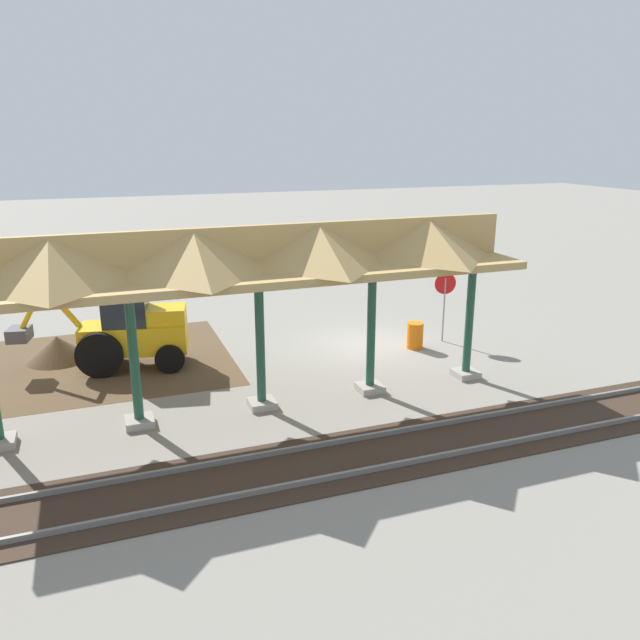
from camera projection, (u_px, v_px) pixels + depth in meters
name	position (u px, v px, depth m)	size (l,w,h in m)	color
ground_plane	(369.00, 345.00, 21.74)	(120.00, 120.00, 0.00)	gray
dirt_work_zone	(98.00, 363.00, 20.04)	(8.35, 7.00, 0.01)	brown
platform_canopy	(258.00, 255.00, 15.62)	(13.95, 3.20, 4.90)	#9E998E
rail_tracks	(489.00, 432.00, 15.32)	(60.00, 2.58, 0.15)	slate
stop_sign	(445.00, 292.00, 21.67)	(0.75, 0.19, 2.48)	gray
backhoe	(129.00, 329.00, 19.35)	(5.38, 2.27, 2.82)	#EAB214
dirt_mound	(59.00, 360.00, 20.36)	(4.09, 4.09, 1.59)	brown
traffic_barrel	(415.00, 335.00, 21.35)	(0.56, 0.56, 0.90)	orange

